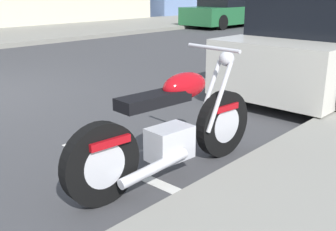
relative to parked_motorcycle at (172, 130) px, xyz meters
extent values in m
cube|color=gray|center=(11.79, 11.51, -0.37)|extent=(120.00, 5.00, 0.14)
cube|color=silver|center=(-0.21, 0.28, -0.44)|extent=(0.12, 2.20, 0.01)
cylinder|color=black|center=(0.70, -0.06, -0.10)|extent=(0.68, 0.17, 0.67)
cylinder|color=silver|center=(0.70, -0.06, -0.10)|extent=(0.38, 0.15, 0.37)
cylinder|color=black|center=(-0.74, 0.07, -0.10)|extent=(0.68, 0.17, 0.67)
cylinder|color=silver|center=(-0.74, 0.07, -0.10)|extent=(0.38, 0.15, 0.37)
cube|color=silver|center=(-0.02, 0.01, -0.12)|extent=(0.42, 0.30, 0.30)
cube|color=black|center=(-0.20, 0.02, 0.32)|extent=(0.70, 0.28, 0.10)
ellipsoid|color=#B20C14|center=(0.16, -0.01, 0.38)|extent=(0.50, 0.28, 0.24)
cube|color=#B20C14|center=(-0.69, 0.07, 0.08)|extent=(0.37, 0.21, 0.06)
cube|color=#B20C14|center=(0.68, -0.06, 0.08)|extent=(0.33, 0.19, 0.06)
cylinder|color=silver|center=(0.56, 0.02, 0.21)|extent=(0.34, 0.07, 0.65)
cylinder|color=silver|center=(0.55, -0.12, 0.21)|extent=(0.34, 0.07, 0.65)
cylinder|color=silver|center=(0.52, -0.04, 0.68)|extent=(0.09, 0.62, 0.04)
sphere|color=silver|center=(0.72, -0.06, 0.56)|extent=(0.15, 0.15, 0.15)
cylinder|color=silver|center=(-0.33, -0.11, -0.22)|extent=(0.71, 0.15, 0.16)
cube|color=beige|center=(4.19, 0.33, 0.12)|extent=(4.17, 1.82, 0.80)
cube|color=black|center=(4.09, 0.34, 0.80)|extent=(2.29, 1.66, 0.57)
cylinder|color=black|center=(5.57, 1.12, -0.13)|extent=(0.62, 0.23, 0.62)
cylinder|color=black|center=(2.83, 1.16, -0.13)|extent=(0.62, 0.23, 0.62)
cube|color=#236638|center=(13.12, 8.39, 0.09)|extent=(4.68, 1.91, 0.73)
cube|color=black|center=(13.20, 8.39, 0.71)|extent=(2.54, 1.71, 0.52)
cylinder|color=black|center=(11.57, 7.61, -0.13)|extent=(0.62, 0.23, 0.62)
cylinder|color=black|center=(11.61, 9.25, -0.13)|extent=(0.62, 0.23, 0.62)
cylinder|color=black|center=(14.63, 7.54, -0.13)|extent=(0.62, 0.23, 0.62)
cylinder|color=black|center=(14.67, 9.18, -0.13)|extent=(0.62, 0.23, 0.62)
camera|label=1|loc=(-2.50, -2.24, 1.20)|focal=42.91mm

